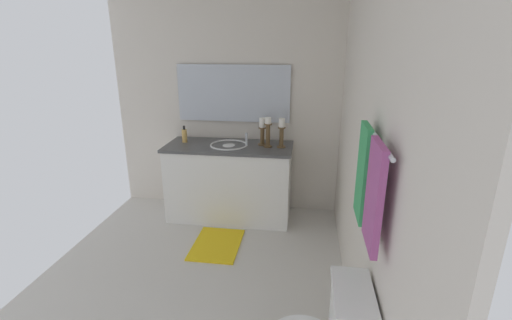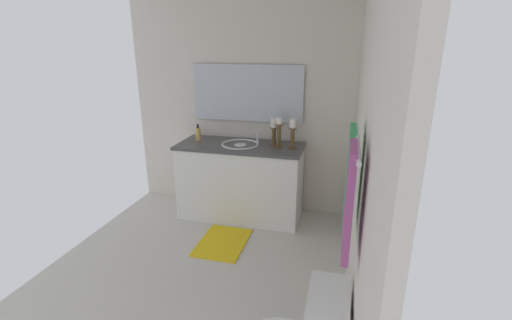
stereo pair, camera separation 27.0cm
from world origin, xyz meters
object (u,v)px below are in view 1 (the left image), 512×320
mirror (233,93)px  soap_bottle (184,135)px  bath_mat (217,244)px  candle_holder_mid (262,131)px  towel_center (374,196)px  vanity_cabinet (230,181)px  towel_bar (377,137)px  candle_holder_tall (282,132)px  towel_near_vanity (363,173)px  sink_basin (229,149)px  candle_holder_short (268,132)px

mirror → soap_bottle: (0.22, -0.50, -0.43)m
soap_bottle → bath_mat: 1.23m
candle_holder_mid → mirror: bearing=-121.5°
mirror → candle_holder_mid: bearing=58.5°
mirror → towel_center: size_ratio=2.59×
vanity_cabinet → candle_holder_mid: bearing=101.0°
vanity_cabinet → mirror: size_ratio=1.09×
towel_bar → soap_bottle: bearing=-140.2°
soap_bottle → vanity_cabinet: bearing=83.4°
vanity_cabinet → candle_holder_tall: bearing=90.7°
candle_holder_mid → towel_near_vanity: (1.79, 0.76, 0.22)m
bath_mat → mirror: bearing=-180.0°
sink_basin → soap_bottle: (-0.06, -0.50, 0.11)m
soap_bottle → towel_center: towel_center is taller
sink_basin → mirror: bearing=-179.8°
candle_holder_tall → candle_holder_mid: size_ratio=1.05×
towel_near_vanity → bath_mat: size_ratio=0.85×
towel_bar → bath_mat: size_ratio=1.14×
candle_holder_tall → bath_mat: 1.29m
soap_bottle → towel_near_vanity: (1.78, 1.61, 0.30)m
candle_holder_short → candle_holder_mid: (-0.06, -0.07, -0.01)m
soap_bottle → bath_mat: size_ratio=0.30×
mirror → soap_bottle: size_ratio=6.86×
sink_basin → mirror: 0.61m
candle_holder_mid → towel_near_vanity: 1.96m
soap_bottle → towel_near_vanity: size_ratio=0.35×
mirror → candle_holder_tall: mirror is taller
vanity_cabinet → candle_holder_tall: (-0.01, 0.55, 0.57)m
candle_holder_mid → soap_bottle: 0.85m
towel_bar → sink_basin: bearing=-149.3°
candle_holder_tall → towel_bar: size_ratio=0.44×
soap_bottle → towel_bar: size_ratio=0.26×
vanity_cabinet → candle_holder_tall: candle_holder_tall is taller
vanity_cabinet → bath_mat: vanity_cabinet is taller
sink_basin → towel_bar: towel_bar is taller
vanity_cabinet → candle_holder_short: 0.71m
towel_bar → candle_holder_mid: bearing=-158.4°
candle_holder_short → towel_bar: (1.89, 0.71, 0.45)m
candle_holder_tall → towel_bar: 2.03m
sink_basin → towel_near_vanity: size_ratio=0.79×
candle_holder_mid → towel_center: size_ratio=0.60×
vanity_cabinet → towel_center: 2.47m
sink_basin → candle_holder_tall: size_ratio=1.33×
vanity_cabinet → sink_basin: (0.00, 0.00, 0.37)m
candle_holder_mid → vanity_cabinet: bearing=-79.0°
vanity_cabinet → mirror: 0.96m
soap_bottle → bath_mat: (0.68, 0.50, -0.89)m
mirror → candle_holder_short: 0.61m
vanity_cabinet → mirror: bearing=180.0°
towel_near_vanity → candle_holder_mid: bearing=-157.0°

